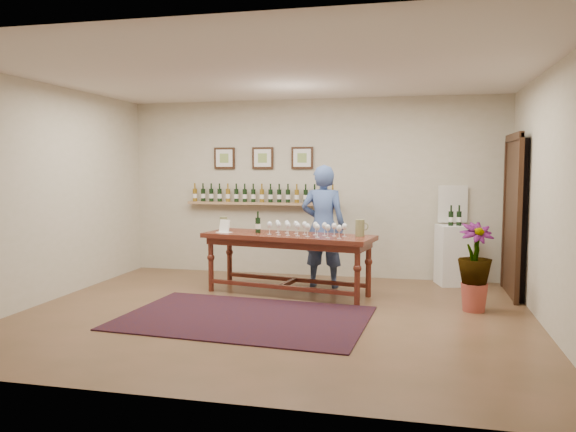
% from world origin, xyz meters
% --- Properties ---
extents(ground, '(6.00, 6.00, 0.00)m').
position_xyz_m(ground, '(0.00, 0.00, 0.00)').
color(ground, brown).
rests_on(ground, ground).
extents(room_shell, '(6.00, 6.00, 6.00)m').
position_xyz_m(room_shell, '(2.11, 1.86, 1.12)').
color(room_shell, beige).
rests_on(room_shell, ground).
extents(rug, '(2.90, 2.04, 0.01)m').
position_xyz_m(rug, '(-0.28, -0.24, 0.01)').
color(rug, '#42150B').
rests_on(rug, ground).
extents(tasting_table, '(2.42, 1.15, 0.83)m').
position_xyz_m(tasting_table, '(-0.07, 1.09, 0.70)').
color(tasting_table, '#4F2113').
rests_on(tasting_table, ground).
extents(table_glasses, '(1.36, 0.62, 0.18)m').
position_xyz_m(table_glasses, '(0.21, 1.00, 0.92)').
color(table_glasses, silver).
rests_on(table_glasses, tasting_table).
extents(table_bottles, '(0.31, 0.18, 0.33)m').
position_xyz_m(table_bottles, '(-0.51, 1.20, 0.99)').
color(table_bottles, black).
rests_on(table_bottles, tasting_table).
extents(pitcher_left, '(0.15, 0.15, 0.20)m').
position_xyz_m(pitcher_left, '(-1.06, 1.29, 0.93)').
color(pitcher_left, olive).
rests_on(pitcher_left, tasting_table).
extents(pitcher_right, '(0.16, 0.16, 0.22)m').
position_xyz_m(pitcher_right, '(0.91, 1.08, 0.94)').
color(pitcher_right, olive).
rests_on(pitcher_right, tasting_table).
extents(menu_card, '(0.23, 0.20, 0.18)m').
position_xyz_m(menu_card, '(-0.98, 1.11, 0.91)').
color(menu_card, white).
rests_on(menu_card, tasting_table).
extents(display_pedestal, '(0.54, 0.54, 0.88)m').
position_xyz_m(display_pedestal, '(2.17, 2.23, 0.44)').
color(display_pedestal, white).
rests_on(display_pedestal, ground).
extents(pedestal_bottles, '(0.31, 0.16, 0.30)m').
position_xyz_m(pedestal_bottles, '(2.18, 2.19, 1.03)').
color(pedestal_bottles, black).
rests_on(pedestal_bottles, display_pedestal).
extents(info_sign, '(0.43, 0.14, 0.61)m').
position_xyz_m(info_sign, '(2.16, 2.39, 1.19)').
color(info_sign, white).
rests_on(info_sign, display_pedestal).
extents(potted_plant, '(0.61, 0.61, 0.92)m').
position_xyz_m(potted_plant, '(2.33, 0.70, 0.54)').
color(potted_plant, '#A24336').
rests_on(potted_plant, ground).
extents(person, '(0.66, 0.44, 1.77)m').
position_xyz_m(person, '(0.32, 1.66, 0.88)').
color(person, '#3C548E').
rests_on(person, ground).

